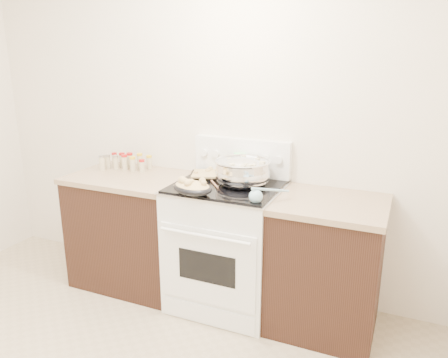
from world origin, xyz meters
The scene contains 10 objects.
room_shell centered at (0.00, 0.00, 1.70)m, with size 4.10×3.60×2.75m.
counter_left centered at (-0.48, 1.43, 0.46)m, with size 0.93×0.67×0.92m.
counter_right centered at (1.08, 1.43, 0.46)m, with size 0.73×0.67×0.92m.
kitchen_range centered at (0.35, 1.42, 0.49)m, with size 0.78×0.73×1.22m.
mixing_bowl centered at (0.45, 1.47, 1.04)m, with size 0.50×0.50×0.24m.
roasting_pan centered at (0.22, 1.14, 0.99)m, with size 0.35×0.30×0.11m.
baking_sheet centered at (0.19, 1.57, 0.96)m, with size 0.44×0.37×0.06m.
wooden_spoon centered at (0.21, 1.35, 0.95)m, with size 0.18×0.21×0.04m.
blue_ladle centered at (0.67, 1.17, 0.98)m, with size 0.21×0.25×0.11m.
spice_jars centered at (-0.63, 1.57, 0.98)m, with size 0.38×0.23×0.13m.
Camera 1 is at (1.51, -1.30, 1.85)m, focal length 35.00 mm.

